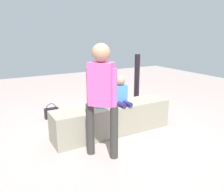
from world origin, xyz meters
TOP-DOWN VIEW (x-y plane):
  - ground_plane at (0.00, 0.00)m, footprint 12.00×12.00m
  - concrete_ledge at (0.00, 0.00)m, footprint 2.04×0.47m
  - child_seated at (0.13, -0.04)m, footprint 0.28×0.32m
  - adult_standing at (-0.50, -0.58)m, footprint 0.35×0.36m
  - cake_plate at (-0.21, 0.02)m, footprint 0.22×0.22m
  - gift_bag at (0.15, 0.64)m, footprint 0.24×0.13m
  - railing_post at (1.02, 0.75)m, footprint 0.36×0.36m
  - water_bottle_near_gift at (-0.24, 0.90)m, footprint 0.06×0.06m
  - water_bottle_far_side at (-0.70, 0.47)m, footprint 0.08×0.08m
  - party_cup_red at (0.09, 0.96)m, footprint 0.08×0.08m
  - cake_box_white at (0.62, 0.57)m, footprint 0.30×0.32m
  - handbag_black_leather at (-0.72, 1.20)m, footprint 0.26×0.11m

SIDE VIEW (x-z plane):
  - ground_plane at x=0.00m, z-range 0.00..0.00m
  - party_cup_red at x=0.09m, z-range 0.00..0.10m
  - cake_box_white at x=0.62m, z-range 0.00..0.11m
  - water_bottle_far_side at x=-0.70m, z-range -0.01..0.18m
  - water_bottle_near_gift at x=-0.24m, z-range -0.01..0.22m
  - handbag_black_leather at x=-0.72m, z-range -0.04..0.26m
  - gift_bag at x=0.15m, z-range -0.02..0.32m
  - concrete_ledge at x=0.00m, z-range 0.00..0.49m
  - railing_post at x=1.02m, z-range -0.14..1.07m
  - cake_plate at x=-0.21m, z-range 0.48..0.55m
  - child_seated at x=0.13m, z-range 0.46..0.95m
  - adult_standing at x=-0.50m, z-range 0.16..1.68m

